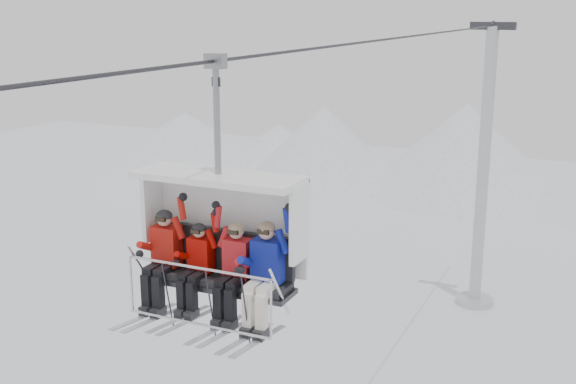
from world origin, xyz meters
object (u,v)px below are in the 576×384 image
at_px(skier_far_left, 163,255).
at_px(lift_tower_right, 482,189).
at_px(skier_center_right, 235,268).
at_px(skier_far_right, 265,270).
at_px(skier_center_left, 197,264).
at_px(chairlift_carrier, 224,227).

bearing_deg(skier_far_left, lift_tower_right, 87.81).
relative_size(skier_center_right, skier_far_right, 0.95).
xyz_separation_m(skier_far_left, skier_center_right, (1.30, -0.01, -0.02)).
bearing_deg(skier_center_right, lift_tower_right, 90.81).
height_order(skier_far_left, skier_far_right, skier_far_right).
relative_size(skier_far_left, skier_center_left, 1.02).
xyz_separation_m(lift_tower_right, skier_far_right, (0.86, -24.71, 4.47)).
distance_m(skier_center_left, skier_center_right, 0.66).
bearing_deg(skier_center_right, skier_far_right, 1.04).
distance_m(lift_tower_right, skier_far_right, 25.13).
bearing_deg(skier_far_left, skier_center_left, -1.64).
bearing_deg(skier_far_left, skier_center_right, -0.26).
relative_size(chairlift_carrier, skier_center_right, 2.36).
height_order(skier_center_left, skier_center_right, skier_center_right).
xyz_separation_m(lift_tower_right, skier_center_right, (0.35, -24.72, 4.44)).
height_order(skier_center_right, skier_far_right, skier_far_right).
height_order(lift_tower_right, skier_center_left, lift_tower_right).
xyz_separation_m(chairlift_carrier, skier_center_left, (-0.31, -0.32, -0.56)).
bearing_deg(chairlift_carrier, skier_center_left, -133.86).
relative_size(chairlift_carrier, skier_far_left, 2.31).
bearing_deg(lift_tower_right, skier_far_left, -92.19).
distance_m(lift_tower_right, skier_far_left, 25.13).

